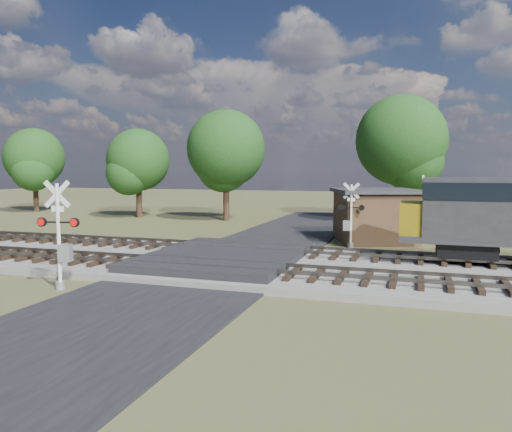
% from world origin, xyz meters
% --- Properties ---
extents(ground, '(160.00, 160.00, 0.00)m').
position_xyz_m(ground, '(0.00, 0.00, 0.00)').
color(ground, '#454A27').
rests_on(ground, ground).
extents(ballast_bed, '(140.00, 10.00, 0.30)m').
position_xyz_m(ballast_bed, '(10.00, 0.50, 0.15)').
color(ballast_bed, gray).
rests_on(ballast_bed, ground).
extents(road, '(7.00, 60.00, 0.08)m').
position_xyz_m(road, '(0.00, 0.00, 0.04)').
color(road, black).
rests_on(road, ground).
extents(crossing_panel, '(7.00, 9.00, 0.62)m').
position_xyz_m(crossing_panel, '(0.00, 0.50, 0.32)').
color(crossing_panel, '#262628').
rests_on(crossing_panel, ground).
extents(track_near, '(140.00, 2.60, 0.33)m').
position_xyz_m(track_near, '(3.12, -2.00, 0.41)').
color(track_near, black).
rests_on(track_near, ballast_bed).
extents(track_far, '(140.00, 2.60, 0.33)m').
position_xyz_m(track_far, '(3.12, 3.00, 0.41)').
color(track_far, black).
rests_on(track_far, ballast_bed).
extents(crossing_signal_near, '(1.69, 0.44, 4.23)m').
position_xyz_m(crossing_signal_near, '(-4.19, -6.00, 1.76)').
color(crossing_signal_near, silver).
rests_on(crossing_signal_near, ground).
extents(crossing_signal_far, '(1.56, 0.34, 3.86)m').
position_xyz_m(crossing_signal_far, '(4.99, 7.80, 1.60)').
color(crossing_signal_far, silver).
rests_on(crossing_signal_far, ground).
extents(equipment_shed, '(6.35, 6.35, 3.37)m').
position_xyz_m(equipment_shed, '(6.21, 10.75, 1.71)').
color(equipment_shed, '#46301E').
rests_on(equipment_shed, ground).
extents(treeline, '(84.01, 10.04, 11.57)m').
position_xyz_m(treeline, '(12.93, 21.26, 6.64)').
color(treeline, black).
rests_on(treeline, ground).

